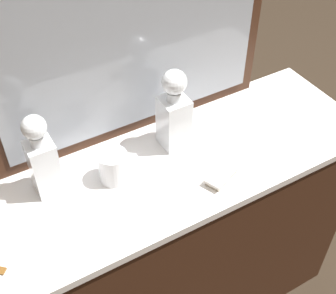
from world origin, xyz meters
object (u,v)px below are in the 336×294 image
at_px(crystal_decanter_center, 43,162).
at_px(crystal_tumbler_right, 113,167).
at_px(crystal_decanter_far_right, 174,116).
at_px(silver_brush_far_right, 223,174).

distance_m(crystal_decanter_center, crystal_tumbler_right, 0.20).
distance_m(crystal_decanter_far_right, crystal_tumbler_right, 0.25).
height_order(crystal_tumbler_right, silver_brush_far_right, crystal_tumbler_right).
distance_m(crystal_tumbler_right, silver_brush_far_right, 0.33).
relative_size(crystal_tumbler_right, silver_brush_far_right, 0.69).
bearing_deg(silver_brush_far_right, crystal_tumbler_right, 150.79).
bearing_deg(crystal_decanter_center, silver_brush_far_right, -24.81).
xyz_separation_m(crystal_tumbler_right, silver_brush_far_right, (0.28, -0.16, -0.03)).
distance_m(crystal_decanter_far_right, silver_brush_far_right, 0.23).
height_order(crystal_decanter_center, crystal_tumbler_right, crystal_decanter_center).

